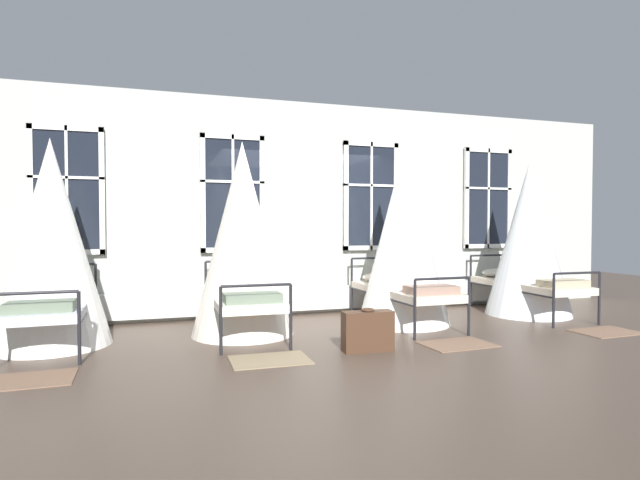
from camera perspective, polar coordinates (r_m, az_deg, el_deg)
ground at (r=7.05m, az=0.75°, el=-9.65°), size 20.78×20.78×0.00m
back_wall_with_windows at (r=8.02m, az=-1.91°, el=3.51°), size 11.39×0.10×3.28m
window_bank at (r=7.91m, az=-1.66°, el=-1.28°), size 7.58×0.10×2.64m
cot_first at (r=6.60m, az=-27.68°, el=-0.56°), size 1.28×2.01×2.38m
cot_second at (r=6.55m, az=-8.61°, el=-0.15°), size 1.28×2.01×2.44m
cot_third at (r=7.28m, az=9.32°, el=0.23°), size 1.28×2.01×2.49m
cot_fourth at (r=8.54m, az=22.18°, el=-0.07°), size 1.28×2.02×2.36m
rug_first at (r=5.40m, az=-29.90°, el=-13.37°), size 0.81×0.58×0.01m
rug_second at (r=5.41m, az=-5.59°, el=-13.12°), size 0.81×0.57×0.01m
rug_third at (r=6.25m, az=15.03°, el=-11.13°), size 0.83×0.60×0.01m
rug_fourth at (r=7.67m, az=29.19°, el=-8.90°), size 0.82×0.59×0.01m
suitcase_dark at (r=5.74m, az=5.31°, el=-10.03°), size 0.57×0.24×0.47m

